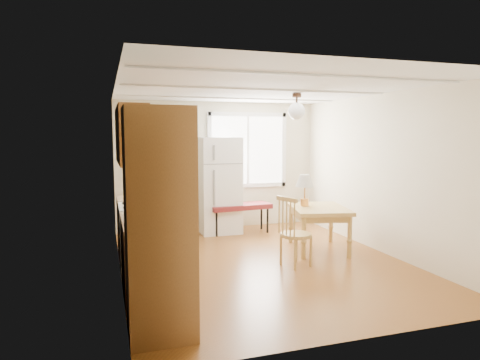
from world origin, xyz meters
name	(u,v)px	position (x,y,z in m)	size (l,w,h in m)	color
room_shell	(263,177)	(0.00, 0.00, 1.25)	(4.60, 5.60, 2.62)	#603413
kitchen_run	(146,221)	(-1.72, -0.63, 0.84)	(0.65, 3.40, 2.20)	brown
window_unit	(248,150)	(0.60, 2.47, 1.55)	(1.64, 0.05, 1.51)	white
pendant_light	(297,110)	(0.70, 0.40, 2.24)	(0.26, 0.26, 0.40)	#311F15
refrigerator	(219,185)	(-0.10, 2.12, 0.91)	(0.75, 0.78, 1.81)	white
bench	(240,207)	(0.26, 1.92, 0.49)	(1.23, 0.56, 0.55)	maroon
dining_table	(319,213)	(1.10, 0.36, 0.60)	(1.08, 1.29, 0.70)	#B48D45
chair	(291,227)	(0.30, -0.33, 0.57)	(0.48, 0.47, 0.99)	#B48D45
table_lamp	(305,183)	(0.93, 0.54, 1.07)	(0.29, 0.29, 0.51)	gold
coffee_maker	(146,206)	(-1.72, -0.72, 1.03)	(0.22, 0.27, 0.37)	black
kettle	(145,214)	(-1.75, -1.00, 0.99)	(0.12, 0.12, 0.22)	#B8240D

